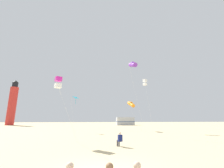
# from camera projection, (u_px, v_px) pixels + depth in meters

# --- Properties ---
(kite_flyer_standing) EXTENTS (0.45, 0.56, 1.16)m
(kite_flyer_standing) POSITION_uv_depth(u_px,v_px,m) (120.00, 139.00, 12.50)
(kite_flyer_standing) COLOR navy
(kite_flyer_standing) RESTS_ON ground
(kite_tube_orange) EXTENTS (2.93, 2.99, 5.83)m
(kite_tube_orange) POSITION_uv_depth(u_px,v_px,m) (131.00, 104.00, 30.52)
(kite_tube_orange) COLOR silver
(kite_tube_orange) RESTS_ON ground
(kite_diamond_cyan) EXTENTS (1.44, 1.44, 6.15)m
(kite_diamond_cyan) POSITION_uv_depth(u_px,v_px,m) (76.00, 99.00, 27.06)
(kite_diamond_cyan) COLOR silver
(kite_diamond_cyan) RESTS_ON ground
(kite_tube_violet) EXTENTS (2.17, 2.54, 11.32)m
(kite_tube_violet) POSITION_uv_depth(u_px,v_px,m) (133.00, 65.00, 24.00)
(kite_tube_violet) COLOR silver
(kite_tube_violet) RESTS_ON ground
(kite_box_white) EXTENTS (1.35, 1.35, 9.58)m
(kite_box_white) POSITION_uv_depth(u_px,v_px,m) (145.00, 82.00, 28.83)
(kite_box_white) COLOR silver
(kite_box_white) RESTS_ON ground
(kite_box_magenta) EXTENTS (2.64, 2.64, 6.44)m
(kite_box_magenta) POSITION_uv_depth(u_px,v_px,m) (58.00, 82.00, 15.49)
(kite_box_magenta) COLOR silver
(kite_box_magenta) RESTS_ON ground
(lighthouse_distant) EXTENTS (2.80, 2.80, 16.80)m
(lighthouse_distant) POSITION_uv_depth(u_px,v_px,m) (12.00, 103.00, 56.49)
(lighthouse_distant) COLOR red
(lighthouse_distant) RESTS_ON ground
(rv_van_silver) EXTENTS (6.53, 2.59, 2.80)m
(rv_van_silver) POSITION_uv_depth(u_px,v_px,m) (125.00, 121.00, 55.18)
(rv_van_silver) COLOR #B7BABF
(rv_van_silver) RESTS_ON ground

